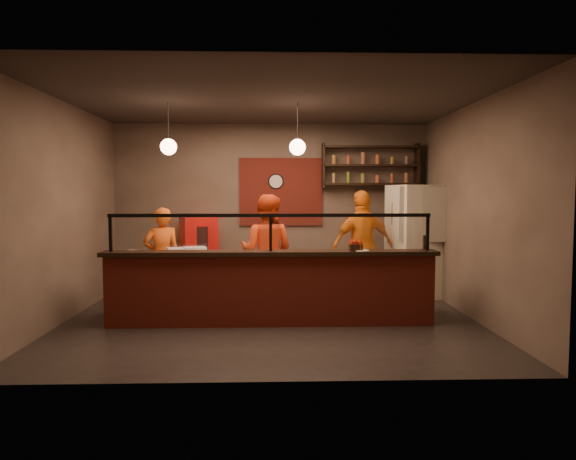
{
  "coord_description": "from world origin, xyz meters",
  "views": [
    {
      "loc": [
        0.01,
        -7.46,
        1.85
      ],
      "look_at": [
        0.26,
        0.3,
        1.31
      ],
      "focal_mm": 32.0,
      "sensor_mm": 36.0,
      "label": 1
    }
  ],
  "objects_px": {
    "pepper_mill": "(424,243)",
    "red_cooler": "(199,255)",
    "condiment_caddy": "(356,247)",
    "wall_clock": "(276,181)",
    "cook_right": "(363,245)",
    "cook_left": "(162,257)",
    "pizza_dough": "(329,257)",
    "fridge": "(416,241)",
    "cook_mid": "(267,251)"
  },
  "relations": [
    {
      "from": "cook_left",
      "to": "cook_right",
      "type": "xyz_separation_m",
      "value": [
        3.4,
        0.43,
        0.14
      ]
    },
    {
      "from": "condiment_caddy",
      "to": "pepper_mill",
      "type": "xyz_separation_m",
      "value": [
        1.01,
        0.12,
        0.05
      ]
    },
    {
      "from": "fridge",
      "to": "condiment_caddy",
      "type": "xyz_separation_m",
      "value": [
        -1.41,
        -1.96,
        0.1
      ]
    },
    {
      "from": "condiment_caddy",
      "to": "cook_right",
      "type": "bearing_deg",
      "value": 76.65
    },
    {
      "from": "cook_mid",
      "to": "cook_right",
      "type": "bearing_deg",
      "value": -145.61
    },
    {
      "from": "fridge",
      "to": "pizza_dough",
      "type": "relative_size",
      "value": 4.39
    },
    {
      "from": "pepper_mill",
      "to": "wall_clock",
      "type": "bearing_deg",
      "value": 128.09
    },
    {
      "from": "cook_right",
      "to": "fridge",
      "type": "distance_m",
      "value": 1.01
    },
    {
      "from": "red_cooler",
      "to": "pepper_mill",
      "type": "xyz_separation_m",
      "value": [
        3.56,
        -2.37,
        0.45
      ]
    },
    {
      "from": "red_cooler",
      "to": "condiment_caddy",
      "type": "height_order",
      "value": "red_cooler"
    },
    {
      "from": "fridge",
      "to": "wall_clock",
      "type": "bearing_deg",
      "value": 145.95
    },
    {
      "from": "wall_clock",
      "to": "condiment_caddy",
      "type": "bearing_deg",
      "value": -68.72
    },
    {
      "from": "pepper_mill",
      "to": "cook_right",
      "type": "bearing_deg",
      "value": 109.9
    },
    {
      "from": "cook_left",
      "to": "pizza_dough",
      "type": "xyz_separation_m",
      "value": [
        2.67,
        -0.8,
        0.09
      ]
    },
    {
      "from": "wall_clock",
      "to": "pepper_mill",
      "type": "relative_size",
      "value": 1.45
    },
    {
      "from": "cook_left",
      "to": "pizza_dough",
      "type": "bearing_deg",
      "value": 143.17
    },
    {
      "from": "cook_left",
      "to": "pepper_mill",
      "type": "distance_m",
      "value": 4.18
    },
    {
      "from": "cook_right",
      "to": "fridge",
      "type": "relative_size",
      "value": 0.95
    },
    {
      "from": "wall_clock",
      "to": "condiment_caddy",
      "type": "relative_size",
      "value": 1.71
    },
    {
      "from": "pizza_dough",
      "to": "cook_mid",
      "type": "bearing_deg",
      "value": 144.68
    },
    {
      "from": "fridge",
      "to": "pizza_dough",
      "type": "height_order",
      "value": "fridge"
    },
    {
      "from": "cook_mid",
      "to": "pepper_mill",
      "type": "height_order",
      "value": "cook_mid"
    },
    {
      "from": "fridge",
      "to": "condiment_caddy",
      "type": "height_order",
      "value": "fridge"
    },
    {
      "from": "cook_left",
      "to": "fridge",
      "type": "bearing_deg",
      "value": 168.08
    },
    {
      "from": "wall_clock",
      "to": "condiment_caddy",
      "type": "distance_m",
      "value": 3.17
    },
    {
      "from": "cook_left",
      "to": "pizza_dough",
      "type": "height_order",
      "value": "cook_left"
    },
    {
      "from": "red_cooler",
      "to": "pizza_dough",
      "type": "height_order",
      "value": "red_cooler"
    },
    {
      "from": "cook_left",
      "to": "red_cooler",
      "type": "bearing_deg",
      "value": -130.64
    },
    {
      "from": "red_cooler",
      "to": "pepper_mill",
      "type": "relative_size",
      "value": 6.89
    },
    {
      "from": "cook_right",
      "to": "pizza_dough",
      "type": "xyz_separation_m",
      "value": [
        -0.73,
        -1.23,
        -0.06
      ]
    },
    {
      "from": "cook_right",
      "to": "pizza_dough",
      "type": "height_order",
      "value": "cook_right"
    },
    {
      "from": "pizza_dough",
      "to": "fridge",
      "type": "bearing_deg",
      "value": 39.84
    },
    {
      "from": "wall_clock",
      "to": "cook_right",
      "type": "xyz_separation_m",
      "value": [
        1.51,
        -1.05,
        -1.14
      ]
    },
    {
      "from": "cook_mid",
      "to": "fridge",
      "type": "relative_size",
      "value": 0.92
    },
    {
      "from": "pepper_mill",
      "to": "red_cooler",
      "type": "bearing_deg",
      "value": 146.32
    },
    {
      "from": "pizza_dough",
      "to": "cook_left",
      "type": "bearing_deg",
      "value": 163.32
    },
    {
      "from": "condiment_caddy",
      "to": "pepper_mill",
      "type": "height_order",
      "value": "pepper_mill"
    },
    {
      "from": "wall_clock",
      "to": "cook_left",
      "type": "distance_m",
      "value": 2.72
    },
    {
      "from": "cook_mid",
      "to": "pizza_dough",
      "type": "relative_size",
      "value": 4.03
    },
    {
      "from": "cook_mid",
      "to": "fridge",
      "type": "xyz_separation_m",
      "value": [
        2.67,
        0.76,
        0.08
      ]
    },
    {
      "from": "red_cooler",
      "to": "pizza_dough",
      "type": "distance_m",
      "value": 2.98
    },
    {
      "from": "fridge",
      "to": "pizza_dough",
      "type": "distance_m",
      "value": 2.24
    },
    {
      "from": "cook_left",
      "to": "cook_mid",
      "type": "bearing_deg",
      "value": 155.6
    },
    {
      "from": "red_cooler",
      "to": "fridge",
      "type": "bearing_deg",
      "value": -28.61
    },
    {
      "from": "condiment_caddy",
      "to": "red_cooler",
      "type": "bearing_deg",
      "value": 135.62
    },
    {
      "from": "fridge",
      "to": "condiment_caddy",
      "type": "relative_size",
      "value": 11.51
    },
    {
      "from": "condiment_caddy",
      "to": "cook_left",
      "type": "bearing_deg",
      "value": 155.97
    },
    {
      "from": "cook_right",
      "to": "red_cooler",
      "type": "relative_size",
      "value": 1.35
    },
    {
      "from": "wall_clock",
      "to": "pepper_mill",
      "type": "distance_m",
      "value": 3.53
    },
    {
      "from": "cook_right",
      "to": "pepper_mill",
      "type": "xyz_separation_m",
      "value": [
        0.59,
        -1.63,
        0.2
      ]
    }
  ]
}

